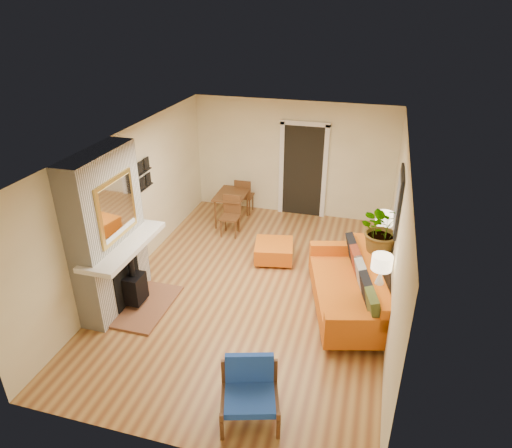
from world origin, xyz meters
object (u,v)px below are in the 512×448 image
object	(u,v)px
sofa	(351,288)
lamp_near	(381,268)
ottoman	(274,250)
lamp_far	(384,223)
dining_table	(235,200)
blue_chair	(250,387)
houseplant	(384,229)
console_table	(379,269)

from	to	relation	value
sofa	lamp_near	distance (m)	0.87
ottoman	lamp_far	distance (m)	2.12
dining_table	lamp_near	xyz separation A→B (m)	(3.16, -2.87, 0.51)
blue_chair	houseplant	size ratio (longest dim) A/B	0.94
ottoman	houseplant	size ratio (longest dim) A/B	0.91
blue_chair	houseplant	world-z (taller)	houseplant
ottoman	sofa	bearing A→B (deg)	-36.53
ottoman	dining_table	distance (m)	1.86
lamp_far	houseplant	bearing A→B (deg)	-91.24
blue_chair	lamp_far	world-z (taller)	lamp_far
ottoman	lamp_far	bearing A→B (deg)	-0.74
ottoman	lamp_far	xyz separation A→B (m)	(1.94, -0.03, 0.85)
dining_table	blue_chair	bearing A→B (deg)	-70.05
console_table	sofa	bearing A→B (deg)	-134.26
blue_chair	houseplant	xyz separation A→B (m)	(1.37, 3.07, 0.79)
dining_table	ottoman	bearing A→B (deg)	-47.92
sofa	blue_chair	distance (m)	2.60
console_table	lamp_far	world-z (taller)	lamp_far
console_table	lamp_far	size ratio (longest dim) A/B	3.43
houseplant	ottoman	bearing A→B (deg)	165.83
sofa	lamp_far	bearing A→B (deg)	70.44
sofa	lamp_near	xyz separation A→B (m)	(0.40, -0.37, 0.68)
blue_chair	console_table	xyz separation A→B (m)	(1.38, 2.82, 0.19)
lamp_far	blue_chair	bearing A→B (deg)	-111.39
ottoman	lamp_near	distance (m)	2.60
lamp_near	lamp_far	bearing A→B (deg)	90.00
ottoman	lamp_near	size ratio (longest dim) A/B	1.54
dining_table	lamp_far	xyz separation A→B (m)	(3.16, -1.38, 0.51)
console_table	lamp_far	distance (m)	0.86
sofa	blue_chair	world-z (taller)	sofa
blue_chair	console_table	bearing A→B (deg)	63.88
lamp_near	lamp_far	distance (m)	1.49
sofa	lamp_far	size ratio (longest dim) A/B	4.45
lamp_near	ottoman	bearing A→B (deg)	142.08
sofa	lamp_near	world-z (taller)	lamp_near
console_table	houseplant	distance (m)	0.65
lamp_near	houseplant	bearing A→B (deg)	90.56
console_table	lamp_near	size ratio (longest dim) A/B	3.43
blue_chair	dining_table	distance (m)	5.22
blue_chair	lamp_near	world-z (taller)	lamp_near
ottoman	dining_table	bearing A→B (deg)	132.08
blue_chair	lamp_far	size ratio (longest dim) A/B	1.58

